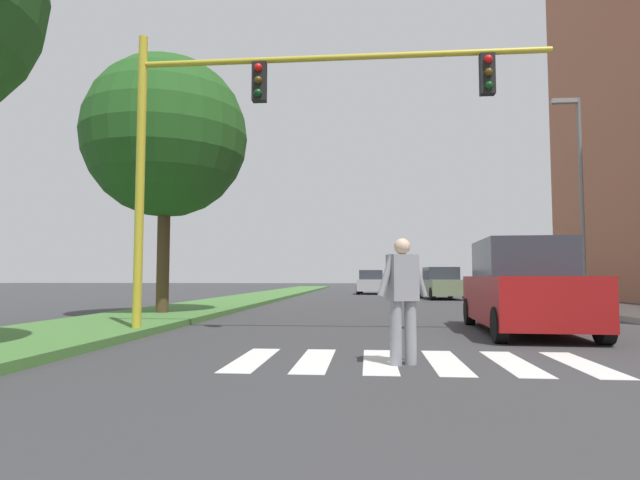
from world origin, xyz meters
TOP-DOWN VIEW (x-y plane):
  - ground_plane at (0.00, 30.00)m, footprint 140.00×140.00m
  - crosswalk at (0.00, 8.91)m, footprint 4.95×2.20m
  - median_strip at (-6.54, 28.00)m, footprint 3.23×64.00m
  - tree_mid at (-6.53, 16.28)m, footprint 4.77×4.77m
  - sidewalk_right at (7.54, 28.00)m, footprint 3.00×64.00m
  - traffic_light_gantry at (-2.83, 11.70)m, footprint 8.27×0.30m
  - street_lamp_right at (6.94, 20.95)m, footprint 1.02×0.24m
  - pedestrian_performer at (-0.14, 8.62)m, footprint 0.71×0.40m
  - suv_crossing at (2.67, 12.97)m, footprint 2.16×4.68m
  - sedan_midblock at (3.29, 30.12)m, footprint 2.20×4.40m
  - sedan_distant at (-0.39, 38.09)m, footprint 2.01×4.25m
  - sedan_far_horizon at (2.29, 46.36)m, footprint 1.89×4.59m

SIDE VIEW (x-z plane):
  - ground_plane at x=0.00m, z-range 0.00..0.00m
  - crosswalk at x=0.00m, z-range 0.00..0.01m
  - median_strip at x=-6.54m, z-range 0.00..0.15m
  - sidewalk_right at x=7.54m, z-range 0.00..0.15m
  - sedan_distant at x=-0.39m, z-range -0.06..1.57m
  - sedan_far_horizon at x=2.29m, z-range -0.06..1.60m
  - sedan_midblock at x=3.29m, z-range -0.06..1.63m
  - suv_crossing at x=2.67m, z-range -0.05..1.92m
  - pedestrian_performer at x=-0.14m, z-range 0.09..1.78m
  - traffic_light_gantry at x=-2.83m, z-range 1.34..7.34m
  - street_lamp_right at x=6.94m, z-range 0.84..8.34m
  - tree_mid at x=-6.53m, z-range 1.52..9.07m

